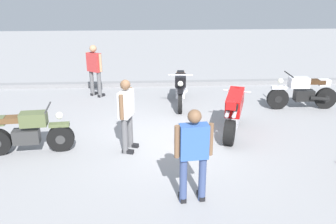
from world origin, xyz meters
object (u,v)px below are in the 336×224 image
(motorcycle_black_cruiser, at_px, (181,88))
(traffic_cone, at_px, (183,133))
(motorcycle_silver_cruiser, at_px, (303,92))
(person_in_blue_shirt, at_px, (194,151))
(person_in_white_shirt, at_px, (127,111))
(motorcycle_red_sportbike, at_px, (234,111))
(motorcycle_olive_vintage, at_px, (28,132))
(person_in_red_shirt, at_px, (94,67))

(motorcycle_black_cruiser, bearing_deg, traffic_cone, 1.31)
(motorcycle_silver_cruiser, distance_m, person_in_blue_shirt, 5.96)
(motorcycle_black_cruiser, bearing_deg, motorcycle_silver_cruiser, 85.98)
(person_in_white_shirt, distance_m, person_in_blue_shirt, 2.40)
(motorcycle_black_cruiser, bearing_deg, motorcycle_red_sportbike, 31.76)
(motorcycle_olive_vintage, distance_m, person_in_blue_shirt, 4.01)
(motorcycle_red_sportbike, bearing_deg, person_in_white_shirt, 127.24)
(motorcycle_silver_cruiser, relative_size, person_in_blue_shirt, 1.23)
(motorcycle_red_sportbike, relative_size, traffic_cone, 3.58)
(motorcycle_olive_vintage, distance_m, traffic_cone, 3.48)
(motorcycle_black_cruiser, distance_m, motorcycle_silver_cruiser, 3.65)
(motorcycle_red_sportbike, height_order, motorcycle_olive_vintage, motorcycle_red_sportbike)
(motorcycle_black_cruiser, bearing_deg, person_in_white_shirt, -20.23)
(person_in_blue_shirt, bearing_deg, motorcycle_red_sportbike, -31.63)
(person_in_white_shirt, xyz_separation_m, person_in_blue_shirt, (1.22, -2.07, 0.04))
(motorcycle_red_sportbike, relative_size, motorcycle_silver_cruiser, 0.91)
(motorcycle_olive_vintage, relative_size, person_in_red_shirt, 1.15)
(traffic_cone, bearing_deg, motorcycle_black_cruiser, 85.74)
(motorcycle_black_cruiser, height_order, person_in_blue_shirt, person_in_blue_shirt)
(motorcycle_black_cruiser, relative_size, person_in_white_shirt, 1.27)
(motorcycle_black_cruiser, bearing_deg, motorcycle_olive_vintage, -44.53)
(motorcycle_olive_vintage, relative_size, motorcycle_black_cruiser, 0.94)
(motorcycle_olive_vintage, bearing_deg, person_in_white_shirt, -5.16)
(motorcycle_black_cruiser, xyz_separation_m, person_in_blue_shirt, (-0.26, -5.13, 0.46))
(motorcycle_silver_cruiser, bearing_deg, person_in_blue_shirt, 51.22)
(motorcycle_red_sportbike, relative_size, person_in_red_shirt, 1.11)
(person_in_red_shirt, bearing_deg, traffic_cone, -109.36)
(motorcycle_black_cruiser, distance_m, person_in_red_shirt, 2.94)
(motorcycle_red_sportbike, xyz_separation_m, person_in_red_shirt, (-3.84, 3.27, 0.38))
(motorcycle_black_cruiser, distance_m, person_in_white_shirt, 3.43)
(traffic_cone, bearing_deg, person_in_white_shirt, -168.44)
(motorcycle_olive_vintage, bearing_deg, motorcycle_black_cruiser, 34.62)
(person_in_blue_shirt, xyz_separation_m, person_in_red_shirt, (-2.46, 6.13, 0.00))
(motorcycle_olive_vintage, distance_m, motorcycle_black_cruiser, 4.78)
(motorcycle_black_cruiser, height_order, motorcycle_silver_cruiser, same)
(traffic_cone, bearing_deg, person_in_red_shirt, 123.47)
(person_in_white_shirt, bearing_deg, traffic_cone, 29.78)
(motorcycle_red_sportbike, relative_size, person_in_white_shirt, 1.15)
(motorcycle_olive_vintage, xyz_separation_m, person_in_blue_shirt, (3.41, -2.06, 0.49))
(motorcycle_silver_cruiser, distance_m, person_in_white_shirt, 5.66)
(motorcycle_olive_vintage, height_order, motorcycle_black_cruiser, motorcycle_black_cruiser)
(traffic_cone, bearing_deg, person_in_blue_shirt, -91.32)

